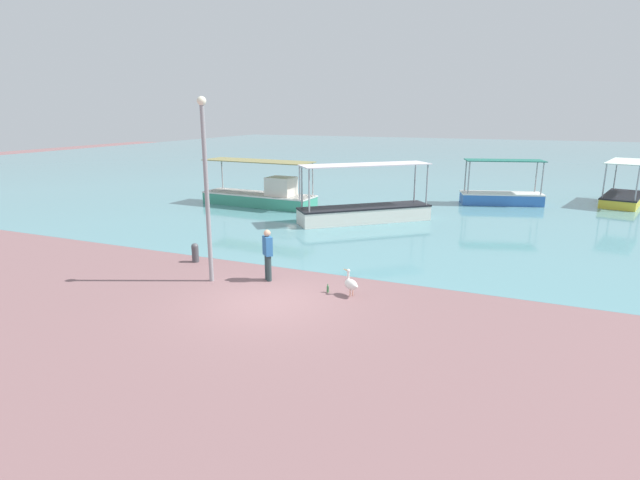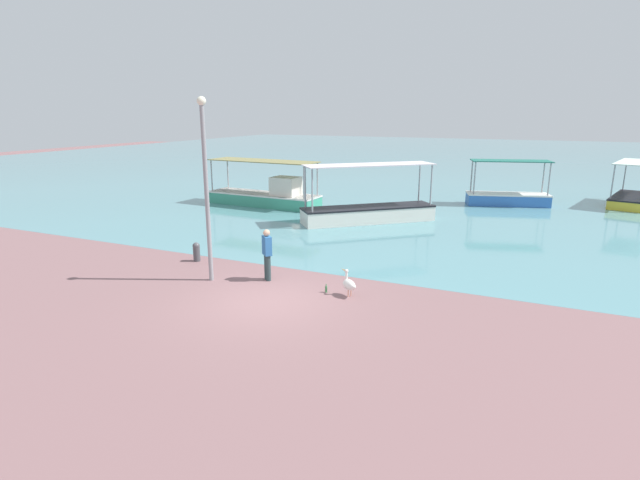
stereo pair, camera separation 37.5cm
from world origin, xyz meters
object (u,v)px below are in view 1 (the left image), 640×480
object	(u,v)px
fishing_boat_far_left	(501,195)
fisherman_standing	(268,253)
fishing_boat_near_right	(623,196)
mooring_bollard	(195,252)
fishing_boat_outer	(262,195)
glass_bottle	(328,289)
fishing_boat_center	(365,210)
lamp_post	(206,181)
pelican	(351,284)

from	to	relation	value
fishing_boat_far_left	fisherman_standing	bearing A→B (deg)	-109.04
fishing_boat_near_right	mooring_bollard	size ratio (longest dim) A/B	7.23
mooring_bollard	fishing_boat_outer	bearing A→B (deg)	106.97
glass_bottle	mooring_bollard	bearing A→B (deg)	169.59
fishing_boat_outer	glass_bottle	xyz separation A→B (m)	(8.93, -11.78, -0.53)
fishing_boat_center	fisherman_standing	size ratio (longest dim) A/B	3.57
fisherman_standing	glass_bottle	bearing A→B (deg)	-7.44
fishing_boat_far_left	fishing_boat_near_right	distance (m)	7.23
fishing_boat_near_right	fisherman_standing	world-z (taller)	fishing_boat_near_right
fishing_boat_center	lamp_post	bearing A→B (deg)	-99.57
mooring_bollard	glass_bottle	xyz separation A→B (m)	(5.65, -1.04, -0.27)
lamp_post	mooring_bollard	distance (m)	3.71
lamp_post	mooring_bollard	xyz separation A→B (m)	(-1.77, 1.53, -2.88)
fishing_boat_far_left	fishing_boat_center	xyz separation A→B (m)	(-5.92, -7.75, 0.04)
fishing_boat_center	glass_bottle	world-z (taller)	fishing_boat_center
fisherman_standing	fishing_boat_near_right	bearing A→B (deg)	58.11
fishing_boat_center	fisherman_standing	distance (m)	9.73
fishing_boat_outer	fishing_boat_far_left	bearing A→B (deg)	25.11
pelican	lamp_post	xyz separation A→B (m)	(-4.63, -0.49, 2.88)
fishing_boat_far_left	lamp_post	bearing A→B (deg)	-112.86
mooring_bollard	glass_bottle	bearing A→B (deg)	-10.41
mooring_bollard	fishing_boat_near_right	bearing A→B (deg)	50.60
fishing_boat_center	pelican	world-z (taller)	fishing_boat_center
fishing_boat_outer	glass_bottle	distance (m)	14.80
fishing_boat_far_left	pelican	xyz separation A→B (m)	(-3.07, -17.76, -0.15)
mooring_bollard	glass_bottle	size ratio (longest dim) A/B	2.62
glass_bottle	lamp_post	bearing A→B (deg)	-172.79
fishing_boat_center	fishing_boat_outer	xyz separation A→B (m)	(-6.82, 1.78, 0.07)
fishing_boat_near_right	fishing_boat_outer	distance (m)	21.31
fishing_boat_outer	mooring_bollard	xyz separation A→B (m)	(3.28, -10.75, -0.26)
fishing_boat_far_left	mooring_bollard	world-z (taller)	fishing_boat_far_left
fishing_boat_far_left	fishing_boat_center	distance (m)	9.76
fishing_boat_far_left	pelican	size ratio (longest dim) A/B	6.06
fishing_boat_near_right	glass_bottle	world-z (taller)	fishing_boat_near_right
fishing_boat_center	lamp_post	distance (m)	10.98
fishing_boat_center	lamp_post	world-z (taller)	lamp_post
fishing_boat_far_left	lamp_post	world-z (taller)	lamp_post
lamp_post	glass_bottle	xyz separation A→B (m)	(3.88, 0.49, -3.15)
fishing_boat_outer	fishing_boat_near_right	bearing A→B (deg)	24.55
pelican	lamp_post	size ratio (longest dim) A/B	0.14
fishing_boat_near_right	fishing_boat_center	size ratio (longest dim) A/B	0.85
fishing_boat_center	mooring_bollard	size ratio (longest dim) A/B	8.53
fishing_boat_outer	mooring_bollard	world-z (taller)	fishing_boat_outer
fishing_boat_far_left	fishing_boat_center	bearing A→B (deg)	-127.39
fishing_boat_far_left	fishing_boat_outer	size ratio (longest dim) A/B	0.70
pelican	mooring_bollard	size ratio (longest dim) A/B	1.13
lamp_post	mooring_bollard	world-z (taller)	lamp_post
lamp_post	pelican	bearing A→B (deg)	6.01
pelican	lamp_post	distance (m)	5.47
fishing_boat_far_left	glass_bottle	size ratio (longest dim) A/B	17.94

